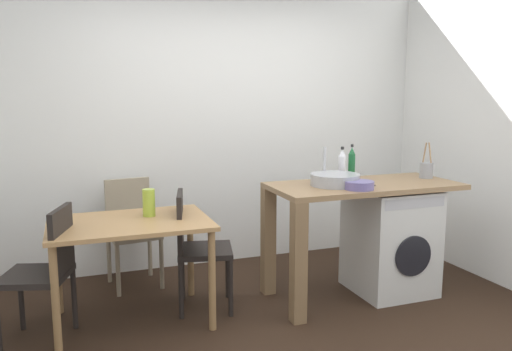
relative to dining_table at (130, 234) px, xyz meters
name	(u,v)px	position (x,y,z in m)	size (l,w,h in m)	color
ground_plane	(287,338)	(0.93, -0.63, -0.64)	(5.46, 5.46, 0.00)	black
wall_back	(214,123)	(0.93, 1.12, 0.71)	(4.60, 0.10, 2.70)	white
dining_table	(130,234)	(0.00, 0.00, 0.00)	(1.10, 0.76, 0.74)	tan
chair_person_seat	(47,267)	(-0.55, -0.12, -0.14)	(0.50, 0.50, 0.90)	black
chair_opposite	(195,244)	(0.48, 0.07, -0.14)	(0.48, 0.48, 0.90)	black
chair_spare_by_wall	(131,226)	(0.09, 0.77, -0.14)	(0.45, 0.45, 0.90)	gray
kitchen_counter	(340,205)	(1.59, -0.14, 0.12)	(1.50, 0.68, 0.92)	olive
washing_machine	(390,240)	(2.07, -0.14, -0.21)	(0.60, 0.61, 0.86)	silver
sink_basin	(335,180)	(1.54, -0.14, 0.32)	(0.38, 0.38, 0.09)	#9EA0A5
tap	(324,165)	(1.54, 0.04, 0.42)	(0.02, 0.02, 0.28)	#B2B2B7
bottle_tall_green	(342,165)	(1.72, 0.07, 0.40)	(0.07, 0.07, 0.27)	silver
bottle_squat_brown	(352,163)	(1.82, 0.09, 0.41)	(0.06, 0.06, 0.29)	#19592D
mixing_bowl	(359,185)	(1.63, -0.34, 0.31)	(0.22, 0.22, 0.06)	slate
utensil_crock	(426,170)	(2.43, -0.09, 0.35)	(0.11, 0.11, 0.30)	gray
vase	(149,203)	(0.15, 0.10, 0.20)	(0.09, 0.09, 0.20)	#A8C63D
scissors	(366,185)	(1.75, -0.24, 0.28)	(0.15, 0.06, 0.01)	#B2B2B7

